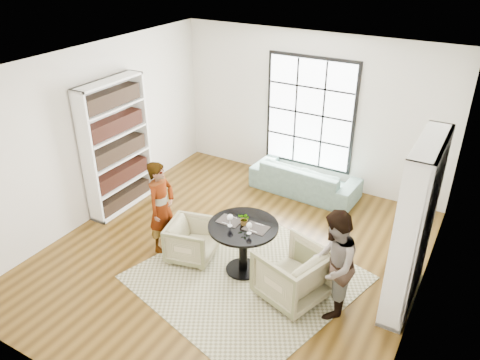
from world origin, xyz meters
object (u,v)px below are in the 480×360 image
Objects in this scene: pedestal_table at (243,238)px; armchair_left at (192,241)px; wine_glass_left at (230,218)px; sofa at (305,178)px; armchair_right at (292,274)px; person_left at (162,207)px; flower_centerpiece at (245,219)px; wine_glass_right at (249,226)px; person_right at (333,264)px.

pedestal_table reaches higher than armchair_left.
wine_glass_left is (-0.16, -0.11, 0.37)m from pedestal_table.
sofa is 3.05m from armchair_right.
sofa is 2.98× the size of armchair_left.
person_left reaches higher than armchair_left.
armchair_right is at bearing -93.74° from person_left.
armchair_right is at bearing -11.84° from flower_centerpiece.
person_left is 1.43m from flower_centerpiece.
wine_glass_right is at bearing -44.35° from flower_centerpiece.
wine_glass_left is (-1.02, 0.05, 0.56)m from armchair_right.
armchair_left is at bearing 178.51° from wine_glass_right.
armchair_right is 2.30m from person_left.
armchair_left is at bearing -72.88° from armchair_right.
person_right is 1.43m from flower_centerpiece.
sofa is 3.13m from person_left.
armchair_right is 0.57× the size of person_left.
sofa is 2.90m from wine_glass_left.
person_left is 0.99× the size of person_right.
armchair_right is 0.89m from wine_glass_right.
sofa is 3.31m from person_right.
armchair_left is (-0.70, -2.83, 0.01)m from sofa.
sofa is 2.95m from wine_glass_right.
person_right is at bearing -7.29° from flower_centerpiece.
wine_glass_right is at bearing -38.85° from pedestal_table.
pedestal_table is 0.67× the size of person_right.
sofa is (-0.15, 2.72, -0.29)m from pedestal_table.
wine_glass_right is at bearing 99.88° from sofa.
person_left is at bearing 69.56° from sofa.
person_left reaches higher than pedestal_table.
wine_glass_right reaches higher than armchair_right.
armchair_right is 4.41× the size of flower_centerpiece.
wine_glass_left is at bearing 93.30° from sofa.
person_left is 1.59m from wine_glass_right.
armchair_right is (1.02, -2.88, 0.09)m from sofa.
flower_centerpiece reaches higher than pedestal_table.
person_left reaches higher than flower_centerpiece.
person_right is (2.27, -0.05, 0.45)m from armchair_left.
flower_centerpiece is at bearing -94.68° from armchair_left.
armchair_left is 0.71m from person_left.
pedestal_table is at bearing -81.70° from armchair_right.
pedestal_table is 0.42m from wine_glass_right.
pedestal_table is at bearing -110.73° from flower_centerpiece.
wine_glass_left is at bearing -92.48° from person_left.
wine_glass_right is (1.03, -0.03, 0.63)m from armchair_left.
wine_glass_left is at bearing -141.37° from flower_centerpiece.
wine_glass_left is at bearing -103.35° from armchair_left.
wine_glass_left is (0.70, 0.00, 0.64)m from armchair_left.
flower_centerpiece reaches higher than wine_glass_left.
person_left is 2.82m from person_right.
armchair_right is at bearing 112.90° from sofa.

